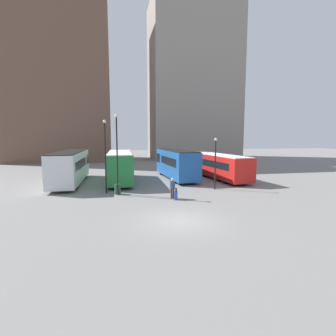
{
  "coord_description": "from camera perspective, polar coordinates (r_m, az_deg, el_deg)",
  "views": [
    {
      "loc": [
        -3.59,
        -14.3,
        4.87
      ],
      "look_at": [
        1.24,
        9.44,
        1.94
      ],
      "focal_mm": 28.0,
      "sensor_mm": 36.0,
      "label": 1
    }
  ],
  "objects": [
    {
      "name": "building_block_left",
      "position": [
        59.79,
        -22.37,
        18.45
      ],
      "size": [
        18.97,
        15.05,
        34.71
      ],
      "color": "brown",
      "rests_on": "ground_plane"
    },
    {
      "name": "lamp_post_0",
      "position": [
        24.32,
        10.27,
        2.0
      ],
      "size": [
        0.28,
        0.28,
        4.73
      ],
      "color": "black",
      "rests_on": "ground_plane"
    },
    {
      "name": "lamp_post_1",
      "position": [
        21.83,
        -11.04,
        4.06
      ],
      "size": [
        0.28,
        0.28,
        6.64
      ],
      "color": "black",
      "rests_on": "ground_plane"
    },
    {
      "name": "bus_1",
      "position": [
        28.55,
        -10.41,
        0.49
      ],
      "size": [
        2.8,
        9.77,
        3.22
      ],
      "rotation": [
        0.0,
        0.0,
        1.55
      ],
      "color": "#237A38",
      "rests_on": "ground_plane"
    },
    {
      "name": "building_block_right",
      "position": [
        61.26,
        5.41,
        18.01
      ],
      "size": [
        18.62,
        13.04,
        33.41
      ],
      "color": "gray",
      "rests_on": "ground_plane"
    },
    {
      "name": "bus_0",
      "position": [
        29.06,
        -20.5,
        0.4
      ],
      "size": [
        2.66,
        11.05,
        3.33
      ],
      "rotation": [
        0.0,
        0.0,
        1.55
      ],
      "color": "silver",
      "rests_on": "ground_plane"
    },
    {
      "name": "lamp_post_2",
      "position": [
        22.79,
        -13.5,
        3.6
      ],
      "size": [
        0.28,
        0.28,
        6.24
      ],
      "color": "black",
      "rests_on": "ground_plane"
    },
    {
      "name": "ground_plane",
      "position": [
        15.53,
        2.5,
        -11.4
      ],
      "size": [
        160.0,
        160.0,
        0.0
      ],
      "primitive_type": "plane",
      "color": "slate"
    },
    {
      "name": "bus_2",
      "position": [
        30.51,
        1.76,
        1.1
      ],
      "size": [
        3.08,
        10.01,
        3.31
      ],
      "rotation": [
        0.0,
        0.0,
        1.63
      ],
      "color": "#1E56A3",
      "rests_on": "ground_plane"
    },
    {
      "name": "trash_bin",
      "position": [
        22.69,
        -10.92,
        -4.53
      ],
      "size": [
        0.52,
        0.52,
        0.85
      ],
      "color": "#285633",
      "rests_on": "ground_plane"
    },
    {
      "name": "traveler",
      "position": [
        20.64,
        0.97,
        -4.01
      ],
      "size": [
        0.48,
        0.48,
        1.63
      ],
      "rotation": [
        0.0,
        0.0,
        1.41
      ],
      "color": "#4C3828",
      "rests_on": "ground_plane"
    },
    {
      "name": "suitcase",
      "position": [
        20.35,
        1.75,
        -5.98
      ],
      "size": [
        0.27,
        0.36,
        0.96
      ],
      "rotation": [
        0.0,
        0.0,
        1.41
      ],
      "color": "#334CB2",
      "rests_on": "ground_plane"
    },
    {
      "name": "bus_3",
      "position": [
        31.29,
        10.61,
        0.67
      ],
      "size": [
        3.61,
        11.65,
        2.81
      ],
      "rotation": [
        0.0,
        0.0,
        1.67
      ],
      "color": "red",
      "rests_on": "ground_plane"
    }
  ]
}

